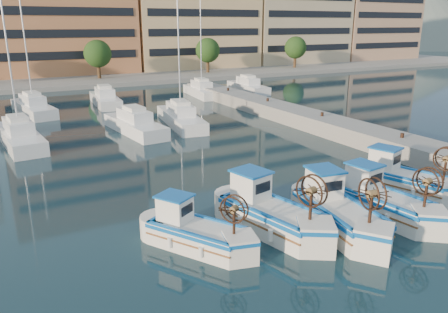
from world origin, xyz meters
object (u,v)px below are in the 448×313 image
at_px(fishing_boat_a, 195,231).
at_px(fishing_boat_b, 270,212).
at_px(fishing_boat_e, 403,178).
at_px(fishing_boat_c, 337,211).
at_px(fishing_boat_d, 382,200).

bearing_deg(fishing_boat_a, fishing_boat_b, -33.72).
height_order(fishing_boat_b, fishing_boat_e, fishing_boat_b).
xyz_separation_m(fishing_boat_a, fishing_boat_c, (5.97, -1.40, 0.13)).
distance_m(fishing_boat_a, fishing_boat_e, 11.89).
xyz_separation_m(fishing_boat_c, fishing_boat_d, (2.65, 0.01, -0.04)).
bearing_deg(fishing_boat_b, fishing_boat_d, -26.66).
distance_m(fishing_boat_b, fishing_boat_e, 8.52).
bearing_deg(fishing_boat_c, fishing_boat_d, 8.69).
distance_m(fishing_boat_d, fishing_boat_e, 3.65).
relative_size(fishing_boat_c, fishing_boat_e, 1.06).
bearing_deg(fishing_boat_e, fishing_boat_d, -170.90).
distance_m(fishing_boat_b, fishing_boat_d, 5.39).
relative_size(fishing_boat_c, fishing_boat_d, 1.05).
distance_m(fishing_boat_c, fishing_boat_e, 6.14).
bearing_deg(fishing_boat_e, fishing_boat_c, 178.08).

